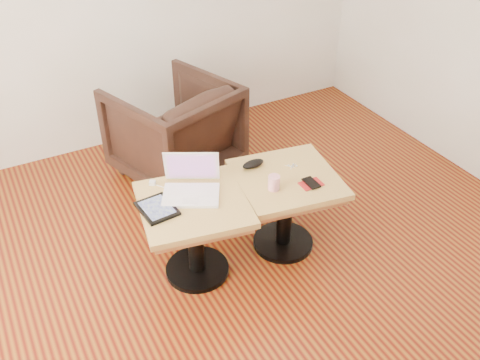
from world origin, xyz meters
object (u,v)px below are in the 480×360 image
striped_cup (274,183)px  armchair (174,130)px  side_table_left (194,220)px  side_table_right (286,194)px  laptop (191,186)px

striped_cup → armchair: armchair is taller
side_table_left → striped_cup: size_ratio=7.75×
side_table_right → laptop: laptop is taller
side_table_left → armchair: 1.15m
armchair → striped_cup: bearing=77.8°
striped_cup → laptop: bearing=155.5°
side_table_right → striped_cup: bearing=-143.3°
side_table_left → armchair: armchair is taller
laptop → striped_cup: laptop is taller
side_table_right → laptop: (-0.58, 0.13, 0.18)m
side_table_left → laptop: laptop is taller
side_table_left → laptop: size_ratio=1.69×
side_table_left → side_table_right: (0.61, -0.04, 0.00)m
side_table_right → striped_cup: 0.24m
side_table_left → striped_cup: (0.47, -0.11, 0.18)m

